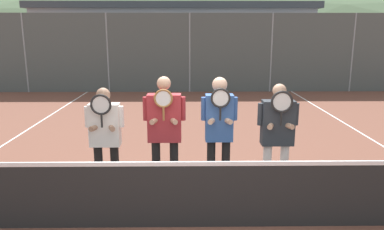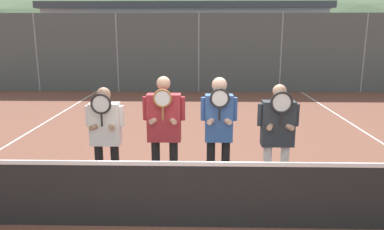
{
  "view_description": "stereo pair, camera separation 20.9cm",
  "coord_description": "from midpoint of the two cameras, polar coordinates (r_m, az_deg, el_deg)",
  "views": [
    {
      "loc": [
        -0.11,
        -4.47,
        2.54
      ],
      "look_at": [
        -0.04,
        1.11,
        1.26
      ],
      "focal_mm": 35.0,
      "sensor_mm": 36.0,
      "label": 1
    },
    {
      "loc": [
        0.1,
        -4.47,
        2.54
      ],
      "look_at": [
        -0.04,
        1.11,
        1.26
      ],
      "focal_mm": 35.0,
      "sensor_mm": 36.0,
      "label": 2
    }
  ],
  "objects": [
    {
      "name": "player_rightmost",
      "position": [
        5.7,
        13.93,
        -2.6
      ],
      "size": [
        0.61,
        0.34,
        1.77
      ],
      "color": "white",
      "rests_on": "ground_plane"
    },
    {
      "name": "fence_back",
      "position": [
        15.4,
        1.43,
        9.41
      ],
      "size": [
        20.04,
        0.06,
        3.17
      ],
      "color": "gray",
      "rests_on": "ground_plane"
    },
    {
      "name": "car_left_of_center",
      "position": [
        17.96,
        1.74,
        7.77
      ],
      "size": [
        4.2,
        2.09,
        1.79
      ],
      "color": "#B2B7BC",
      "rests_on": "ground_plane"
    },
    {
      "name": "tennis_net",
      "position": [
        4.93,
        1.38,
        -11.91
      ],
      "size": [
        11.41,
        0.09,
        1.01
      ],
      "color": "gray",
      "rests_on": "ground_plane"
    },
    {
      "name": "ground_plane",
      "position": [
        5.15,
        1.35,
        -16.66
      ],
      "size": [
        120.0,
        120.0,
        0.0
      ],
      "primitive_type": "plane",
      "color": "brown"
    },
    {
      "name": "clubhouse_building",
      "position": [
        23.37,
        -0.72,
        11.7
      ],
      "size": [
        16.15,
        5.5,
        4.0
      ],
      "color": "#9EA3A8",
      "rests_on": "ground_plane"
    },
    {
      "name": "player_leftmost",
      "position": [
        5.82,
        -12.05,
        -2.59
      ],
      "size": [
        0.59,
        0.34,
        1.7
      ],
      "color": "black",
      "rests_on": "ground_plane"
    },
    {
      "name": "player_center_left",
      "position": [
        5.6,
        -3.2,
        -1.88
      ],
      "size": [
        0.63,
        0.34,
        1.87
      ],
      "color": "black",
      "rests_on": "ground_plane"
    },
    {
      "name": "player_center_right",
      "position": [
        5.64,
        5.15,
        -1.92
      ],
      "size": [
        0.55,
        0.34,
        1.86
      ],
      "color": "black",
      "rests_on": "ground_plane"
    },
    {
      "name": "car_far_left",
      "position": [
        18.83,
        -13.64,
        7.79
      ],
      "size": [
        4.73,
        1.95,
        1.9
      ],
      "color": "slate",
      "rests_on": "ground_plane"
    },
    {
      "name": "car_center",
      "position": [
        18.72,
        17.23,
        7.45
      ],
      "size": [
        4.74,
        2.03,
        1.82
      ],
      "color": "silver",
      "rests_on": "ground_plane"
    },
    {
      "name": "hill_distant",
      "position": [
        65.28,
        1.41,
        10.74
      ],
      "size": [
        113.52,
        63.07,
        22.07
      ],
      "color": "#5B7551",
      "rests_on": "ground_plane"
    }
  ]
}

